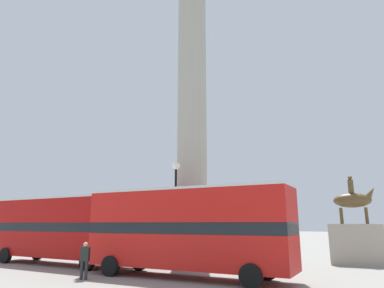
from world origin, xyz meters
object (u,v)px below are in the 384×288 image
object	(u,v)px
bus_a	(61,227)
street_lamp	(176,201)
monument_column	(192,125)
equestrian_statue	(356,238)
pedestrian_near_lamp	(85,258)
bus_b	(186,228)

from	to	relation	value
bus_a	street_lamp	bearing A→B (deg)	10.36
monument_column	bus_a	bearing A→B (deg)	-144.34
equestrian_statue	pedestrian_near_lamp	bearing A→B (deg)	-133.28
monument_column	pedestrian_near_lamp	size ratio (longest dim) A/B	14.10
bus_a	bus_b	size ratio (longest dim) A/B	1.03
pedestrian_near_lamp	monument_column	bearing A→B (deg)	65.18
bus_b	street_lamp	xyz separation A→B (m)	(-2.19, 2.15, 1.51)
bus_a	bus_b	bearing A→B (deg)	-4.46
street_lamp	pedestrian_near_lamp	distance (m)	6.15
bus_b	street_lamp	size ratio (longest dim) A/B	1.71
equestrian_statue	pedestrian_near_lamp	distance (m)	17.16
pedestrian_near_lamp	street_lamp	bearing A→B (deg)	52.58
bus_a	equestrian_statue	world-z (taller)	equestrian_statue
equestrian_statue	street_lamp	size ratio (longest dim) A/B	0.92
monument_column	equestrian_statue	distance (m)	13.43
street_lamp	monument_column	bearing A→B (deg)	105.27
equestrian_statue	pedestrian_near_lamp	xyz separation A→B (m)	(-10.23, -13.76, -0.69)
bus_b	pedestrian_near_lamp	distance (m)	5.10
equestrian_statue	street_lamp	xyz separation A→B (m)	(-8.55, -8.62, 2.24)
equestrian_statue	street_lamp	bearing A→B (deg)	-141.42
monument_column	equestrian_statue	bearing A→B (deg)	29.86
equestrian_statue	pedestrian_near_lamp	size ratio (longest dim) A/B	3.37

